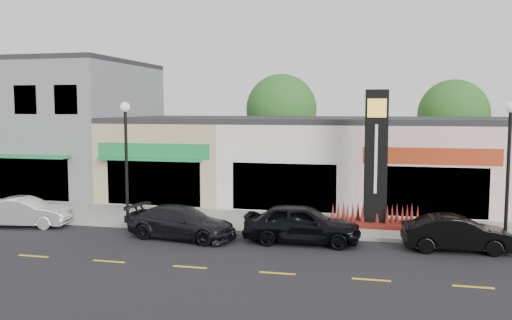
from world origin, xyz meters
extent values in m
plane|color=black|center=(0.00, 0.00, 0.00)|extent=(120.00, 120.00, 0.00)
cube|color=gray|center=(0.00, 4.35, 0.07)|extent=(52.00, 4.30, 0.15)
cube|color=gray|center=(0.00, 2.10, 0.07)|extent=(52.00, 0.20, 0.15)
cube|color=slate|center=(-18.00, 11.50, 4.00)|extent=(12.00, 10.00, 8.00)
cube|color=#262628|center=(-18.00, 11.50, 8.15)|extent=(12.00, 10.00, 0.30)
cube|color=black|center=(-16.00, 6.55, 5.80)|extent=(1.40, 0.10, 1.60)
cube|color=black|center=(-13.50, 6.55, 5.80)|extent=(1.40, 0.10, 1.60)
cube|color=tan|center=(-8.50, 11.50, 2.25)|extent=(7.00, 10.00, 4.50)
cube|color=#262628|center=(-8.50, 11.50, 4.65)|extent=(7.00, 10.00, 0.30)
cube|color=black|center=(-8.50, 6.55, 1.40)|extent=(5.25, 0.10, 2.40)
cube|color=#1D8345|center=(-8.50, 6.55, 3.10)|extent=(6.30, 0.12, 0.80)
cube|color=#1D8345|center=(-8.50, 6.10, 2.70)|extent=(5.60, 0.90, 0.12)
cube|color=beige|center=(-1.50, 11.50, 2.25)|extent=(7.00, 10.00, 4.50)
cube|color=#262628|center=(-1.50, 11.50, 4.65)|extent=(7.00, 10.00, 0.30)
cube|color=black|center=(-1.50, 6.55, 1.40)|extent=(5.25, 0.10, 2.40)
cube|color=silver|center=(-1.50, 6.55, 3.10)|extent=(6.30, 0.12, 0.80)
cube|color=beige|center=(5.50, 11.50, 2.25)|extent=(7.00, 10.00, 4.50)
cube|color=#262628|center=(5.50, 11.50, 4.65)|extent=(7.00, 10.00, 0.30)
cube|color=black|center=(5.50, 6.55, 1.40)|extent=(5.25, 0.10, 2.40)
cube|color=#A63516|center=(5.50, 6.55, 3.10)|extent=(6.30, 0.12, 0.80)
cylinder|color=#382619|center=(-4.00, 19.50, 1.57)|extent=(0.36, 0.36, 3.15)
sphere|color=#1F5319|center=(-4.00, 19.50, 5.23)|extent=(5.20, 5.20, 5.20)
cylinder|color=#382619|center=(8.00, 19.50, 1.49)|extent=(0.36, 0.36, 2.97)
sphere|color=#1F5319|center=(8.00, 19.50, 4.89)|extent=(4.80, 4.80, 4.80)
cylinder|color=black|center=(-8.00, 2.50, 0.30)|extent=(0.32, 0.32, 0.30)
cylinder|color=black|center=(-8.00, 2.50, 2.80)|extent=(0.14, 0.14, 5.00)
sphere|color=silver|center=(-8.00, 2.50, 5.40)|extent=(0.44, 0.44, 0.44)
cylinder|color=black|center=(8.00, 2.50, 0.30)|extent=(0.32, 0.32, 0.30)
cylinder|color=black|center=(8.00, 2.50, 2.80)|extent=(0.14, 0.14, 5.00)
sphere|color=silver|center=(8.00, 2.50, 5.40)|extent=(0.44, 0.44, 0.44)
cube|color=#5D1610|center=(3.00, 4.20, 0.25)|extent=(4.20, 1.30, 0.20)
cube|color=black|center=(3.00, 4.20, 3.15)|extent=(1.00, 0.40, 6.00)
cube|color=yellow|center=(3.00, 3.98, 5.35)|extent=(0.80, 0.05, 0.80)
cube|color=silver|center=(3.00, 3.98, 3.15)|extent=(0.12, 0.04, 3.00)
imported|color=white|center=(-12.43, 1.25, 0.66)|extent=(2.06, 4.21, 1.33)
imported|color=black|center=(-4.70, 0.75, 0.67)|extent=(2.58, 4.85, 1.34)
imported|color=black|center=(0.21, 1.11, 0.79)|extent=(1.93, 4.65, 1.58)
imported|color=black|center=(6.08, 1.24, 0.67)|extent=(1.71, 4.14, 1.33)
camera|label=1|loc=(3.20, -19.87, 5.38)|focal=38.00mm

